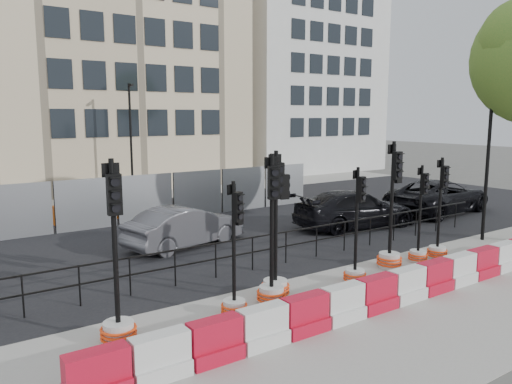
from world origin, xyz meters
TOP-DOWN VIEW (x-y plane):
  - ground at (0.00, 0.00)m, footprint 120.00×120.00m
  - sidewalk_near at (0.00, -3.00)m, footprint 40.00×6.00m
  - road at (0.00, 7.00)m, footprint 40.00×14.00m
  - sidewalk_far at (0.00, 16.00)m, footprint 40.00×4.00m
  - building_cream at (2.00, 21.99)m, footprint 15.00×10.06m
  - building_white at (17.00, 21.99)m, footprint 12.00×9.06m
  - kerb_railing at (0.00, 1.20)m, footprint 18.00×0.04m
  - heras_fencing at (-0.49, 9.71)m, footprint 14.33×1.72m
  - lamp_post_far at (0.50, 14.98)m, footprint 0.12×0.56m
  - lamp_post_near at (7.50, -0.52)m, footprint 0.12×0.56m
  - barrier_row at (0.00, -2.80)m, footprint 14.65×0.50m
  - traffic_signal_a at (-5.90, -1.11)m, footprint 0.71×0.71m
  - traffic_signal_b at (-3.32, -1.24)m, footprint 0.59×0.59m
  - traffic_signal_c at (-2.24, -1.14)m, footprint 0.70×0.70m
  - traffic_signal_d at (-1.89, -0.84)m, footprint 0.70×0.70m
  - traffic_signal_e at (0.44, -1.21)m, footprint 0.61×0.61m
  - traffic_signal_f at (2.24, -0.83)m, footprint 0.72×0.72m
  - traffic_signal_g at (3.41, -0.92)m, footprint 0.58×0.58m
  - traffic_signal_h at (4.22, -1.01)m, footprint 0.62×0.62m
  - car_b at (-1.58, 4.70)m, footprint 3.28×4.83m
  - car_c at (5.23, 3.50)m, footprint 3.59×5.69m
  - car_d at (10.50, 3.47)m, footprint 3.42×5.90m

SIDE VIEW (x-z plane):
  - ground at x=0.00m, z-range 0.00..0.00m
  - sidewalk_near at x=0.00m, z-range 0.00..0.02m
  - sidewalk_far at x=0.00m, z-range 0.00..0.02m
  - road at x=0.00m, z-range 0.00..0.03m
  - barrier_row at x=0.00m, z-range -0.03..0.77m
  - traffic_signal_g at x=3.41m, z-range -0.86..2.07m
  - traffic_signal_e at x=0.44m, z-range -0.90..2.18m
  - traffic_signal_h at x=4.22m, z-range -0.92..2.21m
  - kerb_railing at x=0.00m, z-range 0.19..1.19m
  - car_b at x=-1.58m, z-range 0.00..1.38m
  - heras_fencing at x=-0.49m, z-range -0.29..1.71m
  - traffic_signal_b at x=-3.32m, z-range -0.79..2.22m
  - traffic_signal_c at x=-2.24m, z-range -1.04..2.50m
  - car_c at x=5.23m, z-range 0.00..1.47m
  - traffic_signal_a at x=-5.90m, z-range -1.06..2.55m
  - car_d at x=10.50m, z-range 0.00..1.53m
  - traffic_signal_d at x=-1.89m, z-range -0.94..2.64m
  - traffic_signal_f at x=2.24m, z-range -0.96..2.71m
  - lamp_post_far at x=0.50m, z-range 0.22..6.22m
  - lamp_post_near at x=7.50m, z-range 0.22..6.22m
  - building_white at x=17.00m, z-range 0.00..16.00m
  - building_cream at x=2.00m, z-range 0.00..18.00m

